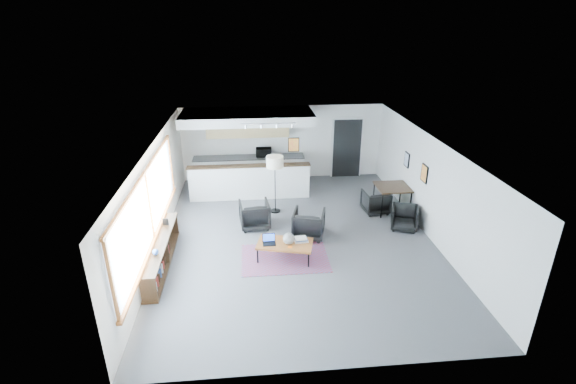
{
  "coord_description": "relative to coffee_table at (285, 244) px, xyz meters",
  "views": [
    {
      "loc": [
        -1.16,
        -9.64,
        5.47
      ],
      "look_at": [
        -0.2,
        0.4,
        1.16
      ],
      "focal_mm": 26.0,
      "sensor_mm": 36.0,
      "label": 1
    }
  ],
  "objects": [
    {
      "name": "laptop",
      "position": [
        -0.38,
        0.04,
        0.1
      ],
      "size": [
        0.31,
        0.25,
        0.22
      ],
      "rotation": [
        0.0,
        0.0,
        0.02
      ],
      "color": "black",
      "rests_on": "coffee_table"
    },
    {
      "name": "floor_lamp",
      "position": [
        -0.05,
        2.64,
        1.11
      ],
      "size": [
        0.61,
        0.61,
        1.74
      ],
      "rotation": [
        0.0,
        0.0,
        0.25
      ],
      "color": "black",
      "rests_on": "floor"
    },
    {
      "name": "wall_art_upper",
      "position": [
        3.87,
        2.68,
        1.1
      ],
      "size": [
        0.03,
        0.34,
        0.44
      ],
      "color": "black",
      "rests_on": "room"
    },
    {
      "name": "doorway",
      "position": [
        2.7,
        5.41,
        0.68
      ],
      "size": [
        1.1,
        0.12,
        2.15
      ],
      "color": "black",
      "rests_on": "room"
    },
    {
      "name": "kitchenette",
      "position": [
        -0.8,
        4.69,
        0.98
      ],
      "size": [
        4.2,
        1.96,
        2.6
      ],
      "color": "white",
      "rests_on": "floor"
    },
    {
      "name": "dining_chair_far",
      "position": [
        2.92,
        2.33,
        -0.08
      ],
      "size": [
        0.66,
        0.62,
        0.63
      ],
      "primitive_type": "imported",
      "rotation": [
        0.0,
        0.0,
        3.22
      ],
      "color": "black",
      "rests_on": "floor"
    },
    {
      "name": "room",
      "position": [
        0.4,
        0.98,
        0.9
      ],
      "size": [
        7.02,
        9.02,
        2.62
      ],
      "color": "#49494C",
      "rests_on": "ground"
    },
    {
      "name": "coffee_table",
      "position": [
        0.0,
        0.0,
        0.0
      ],
      "size": [
        1.44,
        1.0,
        0.43
      ],
      "rotation": [
        0.0,
        0.0,
        -0.24
      ],
      "color": "brown",
      "rests_on": "floor"
    },
    {
      "name": "console",
      "position": [
        -2.9,
        -0.06,
        -0.07
      ],
      "size": [
        0.35,
        3.0,
        0.8
      ],
      "color": "black",
      "rests_on": "floor"
    },
    {
      "name": "armchair_left",
      "position": [
        -0.69,
        1.73,
        0.01
      ],
      "size": [
        0.87,
        0.82,
        0.82
      ],
      "primitive_type": "imported",
      "rotation": [
        0.0,
        0.0,
        3.25
      ],
      "color": "black",
      "rests_on": "floor"
    },
    {
      "name": "wall_art_lower",
      "position": [
        3.87,
        1.38,
        1.15
      ],
      "size": [
        0.03,
        0.38,
        0.48
      ],
      "color": "black",
      "rests_on": "room"
    },
    {
      "name": "window",
      "position": [
        -3.06,
        0.08,
        1.06
      ],
      "size": [
        0.1,
        5.95,
        1.66
      ],
      "color": "#8CBFFF",
      "rests_on": "room"
    },
    {
      "name": "microwave",
      "position": [
        -0.28,
        5.13,
        0.71
      ],
      "size": [
        0.54,
        0.31,
        0.36
      ],
      "primitive_type": "imported",
      "rotation": [
        0.0,
        0.0,
        -0.03
      ],
      "color": "black",
      "rests_on": "kitchenette"
    },
    {
      "name": "kilim_rug",
      "position": [
        0.0,
        0.0,
        -0.39
      ],
      "size": [
        2.1,
        1.44,
        0.01
      ],
      "rotation": [
        0.0,
        0.0,
        -0.0
      ],
      "color": "#592E46",
      "rests_on": "floor"
    },
    {
      "name": "armchair_right",
      "position": [
        0.72,
        1.03,
        0.01
      ],
      "size": [
        0.97,
        0.93,
        0.82
      ],
      "primitive_type": "imported",
      "rotation": [
        0.0,
        0.0,
        2.87
      ],
      "color": "black",
      "rests_on": "floor"
    },
    {
      "name": "dining_chair_near",
      "position": [
        3.4,
        1.23,
        -0.09
      ],
      "size": [
        0.73,
        0.71,
        0.61
      ],
      "primitive_type": "imported",
      "rotation": [
        0.0,
        0.0,
        -0.32
      ],
      "color": "black",
      "rests_on": "floor"
    },
    {
      "name": "coaster",
      "position": [
        0.1,
        -0.21,
        0.04
      ],
      "size": [
        0.12,
        0.12,
        0.01
      ],
      "rotation": [
        0.0,
        0.0,
        -0.37
      ],
      "color": "#E5590C",
      "rests_on": "coffee_table"
    },
    {
      "name": "ceramic_pot",
      "position": [
        0.09,
        -0.05,
        0.17
      ],
      "size": [
        0.28,
        0.28,
        0.28
      ],
      "rotation": [
        0.0,
        0.0,
        0.1
      ],
      "color": "gray",
      "rests_on": "coffee_table"
    },
    {
      "name": "dining_table",
      "position": [
        3.4,
        2.34,
        0.34
      ],
      "size": [
        0.95,
        0.95,
        0.8
      ],
      "rotation": [
        0.0,
        0.0,
        -0.0
      ],
      "color": "black",
      "rests_on": "floor"
    },
    {
      "name": "track_light",
      "position": [
        -0.19,
        3.18,
        2.13
      ],
      "size": [
        1.6,
        0.07,
        0.15
      ],
      "color": "silver",
      "rests_on": "room"
    },
    {
      "name": "book_stack",
      "position": [
        0.39,
        0.06,
        0.08
      ],
      "size": [
        0.35,
        0.29,
        0.1
      ],
      "rotation": [
        0.0,
        0.0,
        0.1
      ],
      "color": "silver",
      "rests_on": "coffee_table"
    }
  ]
}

